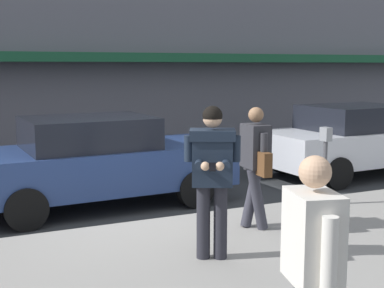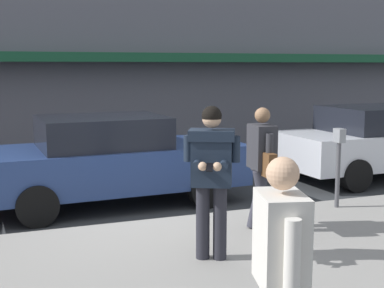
{
  "view_description": "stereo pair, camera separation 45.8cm",
  "coord_description": "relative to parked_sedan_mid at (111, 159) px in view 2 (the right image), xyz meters",
  "views": [
    {
      "loc": [
        -2.5,
        -7.42,
        2.4
      ],
      "look_at": [
        0.08,
        -1.85,
        1.49
      ],
      "focal_mm": 50.0,
      "sensor_mm": 36.0,
      "label": 1
    },
    {
      "loc": [
        -2.07,
        -7.59,
        2.4
      ],
      "look_at": [
        0.08,
        -1.85,
        1.49
      ],
      "focal_mm": 50.0,
      "sensor_mm": 36.0,
      "label": 2
    }
  ],
  "objects": [
    {
      "name": "parking_meter",
      "position": [
        3.24,
        -1.98,
        0.18
      ],
      "size": [
        0.12,
        0.18,
        1.27
      ],
      "color": "#4C4C51",
      "rests_on": "sidewalk"
    },
    {
      "name": "ground_plane",
      "position": [
        0.2,
        -1.38,
        -0.79
      ],
      "size": [
        80.0,
        80.0,
        0.0
      ],
      "primitive_type": "plane",
      "color": "#2B2D30"
    },
    {
      "name": "curb_paint_line",
      "position": [
        1.2,
        -1.33,
        -0.79
      ],
      "size": [
        28.0,
        0.12,
        0.01
      ],
      "primitive_type": "cube",
      "color": "silver",
      "rests_on": "ground"
    },
    {
      "name": "parked_sedan_mid",
      "position": [
        0.0,
        0.0,
        0.0
      ],
      "size": [
        4.58,
        2.08,
        1.54
      ],
      "color": "navy",
      "rests_on": "ground"
    },
    {
      "name": "man_texting_on_phone",
      "position": [
        0.46,
        -3.42,
        0.46
      ],
      "size": [
        0.62,
        0.65,
        1.81
      ],
      "color": "#23232B",
      "rests_on": "sidewalk"
    },
    {
      "name": "sidewalk",
      "position": [
        1.2,
        -4.23,
        -0.72
      ],
      "size": [
        32.0,
        5.3,
        0.14
      ],
      "primitive_type": "cube",
      "color": "gray",
      "rests_on": "ground"
    },
    {
      "name": "pedestrian_with_bag",
      "position": [
        1.53,
        -2.62,
        0.32
      ],
      "size": [
        0.35,
        0.72,
        1.7
      ],
      "color": "#33333D",
      "rests_on": "sidewalk"
    },
    {
      "name": "parked_sedan_far",
      "position": [
        5.87,
        0.16,
        0.0
      ],
      "size": [
        4.57,
        2.07,
        1.54
      ],
      "color": "silver",
      "rests_on": "ground"
    },
    {
      "name": "pedestrian_in_light_coat",
      "position": [
        -0.2,
        -6.13,
        0.32
      ],
      "size": [
        0.4,
        0.58,
        1.7
      ],
      "color": "#33333D",
      "rests_on": "sidewalk"
    }
  ]
}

